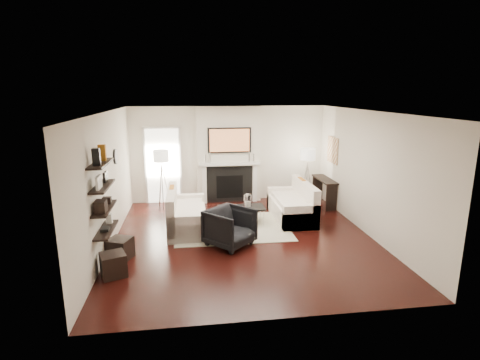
{
  "coord_description": "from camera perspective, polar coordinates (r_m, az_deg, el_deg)",
  "views": [
    {
      "loc": [
        -1.13,
        -7.51,
        3.1
      ],
      "look_at": [
        0.0,
        0.6,
        1.15
      ],
      "focal_mm": 28.0,
      "sensor_mm": 36.0,
      "label": 1
    }
  ],
  "objects": [
    {
      "name": "armchair",
      "position": [
        7.69,
        -1.55,
        -6.96
      ],
      "size": [
        1.14,
        1.13,
        0.85
      ],
      "primitive_type": "imported",
      "rotation": [
        0.0,
        0.0,
        0.76
      ],
      "color": "black",
      "rests_on": "floor"
    },
    {
      "name": "loveseat_left_arm_n",
      "position": [
        7.94,
        -8.04,
        -7.4
      ],
      "size": [
        0.85,
        0.18,
        0.6
      ],
      "primitive_type": "cube",
      "color": "white",
      "rests_on": "floor"
    },
    {
      "name": "tv_screen",
      "position": [
        10.34,
        -1.59,
        6.05
      ],
      "size": [
        1.1,
        0.0,
        0.62
      ],
      "primitive_type": "cube",
      "color": "#BF723F",
      "rests_on": "tv_body"
    },
    {
      "name": "lamp_right_leg_b",
      "position": [
        10.49,
        9.65,
        -0.59
      ],
      "size": [
        0.14,
        0.22,
        1.23
      ],
      "primitive_type": "cylinder",
      "rotation": [
        0.18,
        0.0,
        0.52
      ],
      "color": "silver",
      "rests_on": "floor"
    },
    {
      "name": "loveseat_left_base",
      "position": [
        8.73,
        -8.03,
        -6.08
      ],
      "size": [
        0.85,
        1.8,
        0.42
      ],
      "primitive_type": "cube",
      "color": "white",
      "rests_on": "floor"
    },
    {
      "name": "loveseat_left_arm_s",
      "position": [
        9.47,
        -8.05,
        -3.94
      ],
      "size": [
        0.85,
        0.18,
        0.6
      ],
      "primitive_type": "cube",
      "color": "white",
      "rests_on": "floor"
    },
    {
      "name": "lamp_left_post",
      "position": [
        10.18,
        -11.73,
        -1.1
      ],
      "size": [
        0.02,
        0.02,
        1.2
      ],
      "primitive_type": "cylinder",
      "color": "silver",
      "rests_on": "floor"
    },
    {
      "name": "clock_face",
      "position": [
        8.67,
        -18.31,
        3.42
      ],
      "size": [
        0.01,
        0.29,
        0.29
      ],
      "primitive_type": "cylinder",
      "rotation": [
        0.0,
        1.57,
        0.0
      ],
      "color": "white",
      "rests_on": "clock_rim"
    },
    {
      "name": "hallway_panel",
      "position": [
        10.72,
        -11.63,
        2.08
      ],
      "size": [
        0.9,
        0.02,
        2.1
      ],
      "primitive_type": "cube",
      "color": "white",
      "rests_on": "floor"
    },
    {
      "name": "decor_wine_rack",
      "position": [
        6.71,
        -20.47,
        -3.78
      ],
      "size": [
        0.18,
        0.25,
        0.2
      ],
      "primitive_type": "cube",
      "color": "black",
      "rests_on": "shelf_lower"
    },
    {
      "name": "console_leg_s",
      "position": [
        11.15,
        11.72,
        -1.14
      ],
      "size": [
        0.3,
        0.04,
        0.71
      ],
      "primitive_type": "cube",
      "color": "black",
      "rests_on": "floor"
    },
    {
      "name": "mantel_shelf",
      "position": [
        10.45,
        -1.58,
        2.47
      ],
      "size": [
        1.7,
        0.18,
        0.07
      ],
      "primitive_type": "cube",
      "color": "white",
      "rests_on": "chimney_breast"
    },
    {
      "name": "door_trim_r",
      "position": [
        10.67,
        -9.07,
        2.15
      ],
      "size": [
        0.06,
        0.06,
        2.16
      ],
      "primitive_type": "cube",
      "color": "white",
      "rests_on": "floor"
    },
    {
      "name": "mantel_pilaster_r",
      "position": [
        10.7,
        2.27,
        -0.41
      ],
      "size": [
        0.12,
        0.08,
        1.1
      ],
      "primitive_type": "cube",
      "color": "white",
      "rests_on": "floor"
    },
    {
      "name": "room_envelope",
      "position": [
        7.8,
        0.61,
        0.42
      ],
      "size": [
        6.0,
        6.0,
        6.0
      ],
      "color": "black",
      "rests_on": "ground"
    },
    {
      "name": "pillow_left_charcoal",
      "position": [
        8.3,
        -10.46,
        -3.51
      ],
      "size": [
        0.1,
        0.4,
        0.4
      ],
      "primitive_type": "cube",
      "color": "black",
      "rests_on": "loveseat_left_cushion"
    },
    {
      "name": "decor_magfile_b",
      "position": [
        6.95,
        -20.27,
        3.94
      ],
      "size": [
        0.12,
        0.1,
        0.28
      ],
      "primitive_type": "cube",
      "color": "#A35D14",
      "rests_on": "shelf_top"
    },
    {
      "name": "decor_books",
      "position": [
        7.03,
        -19.84,
        -7.04
      ],
      "size": [
        0.14,
        0.2,
        0.05
      ],
      "primitive_type": "cube",
      "color": "black",
      "rests_on": "shelf_bottom"
    },
    {
      "name": "decor_frame_a",
      "position": [
        6.62,
        -20.72,
        -0.33
      ],
      "size": [
        0.04,
        0.3,
        0.22
      ],
      "primitive_type": "cube",
      "color": "white",
      "rests_on": "shelf_upper"
    },
    {
      "name": "loveseat_left_back",
      "position": [
        8.64,
        -10.32,
        -4.16
      ],
      "size": [
        0.18,
        1.8,
        0.8
      ],
      "primitive_type": "cube",
      "color": "white",
      "rests_on": "floor"
    },
    {
      "name": "candlestick_r_tall",
      "position": [
        10.5,
        1.4,
        3.55
      ],
      "size": [
        0.04,
        0.04,
        0.3
      ],
      "primitive_type": "cylinder",
      "color": "silver",
      "rests_on": "mantel_shelf"
    },
    {
      "name": "candlestick_l_short",
      "position": [
        10.38,
        -5.32,
        3.21
      ],
      "size": [
        0.04,
        0.04,
        0.24
      ],
      "primitive_type": "cylinder",
      "color": "silver",
      "rests_on": "mantel_shelf"
    },
    {
      "name": "pillow_right_charcoal",
      "position": [
        9.1,
        10.46,
        -2.0
      ],
      "size": [
        0.1,
        0.4,
        0.4
      ],
      "primitive_type": "cube",
      "color": "black",
      "rests_on": "loveseat_right_cushion"
    },
    {
      "name": "fireplace_surround",
      "position": [
        10.63,
        -1.59,
        -0.66
      ],
      "size": [
        1.3,
        0.02,
        1.04
      ],
      "primitive_type": "cube",
      "color": "black",
      "rests_on": "floor"
    },
    {
      "name": "loveseat_right_back",
      "position": [
        9.42,
        9.84,
        -2.67
      ],
      "size": [
        0.18,
        1.8,
        0.8
      ],
      "primitive_type": "cube",
      "color": "white",
      "rests_on": "floor"
    },
    {
      "name": "console_leg_n",
      "position": [
        10.16,
        13.77,
        -2.68
      ],
      "size": [
        0.3,
        0.04,
        0.71
      ],
      "primitive_type": "cube",
      "color": "black",
      "rests_on": "floor"
    },
    {
      "name": "door_trim_top",
      "position": [
        10.54,
        -11.92,
        7.83
      ],
      "size": [
        1.02,
        0.06,
        0.06
      ],
      "primitive_type": "cube",
      "color": "white",
      "rests_on": "wall_back"
    },
    {
      "name": "loveseat_right_arm_s",
      "position": [
        10.14,
        6.61,
        -2.73
      ],
      "size": [
        0.85,
        0.18,
        0.6
      ],
      "primitive_type": "cube",
      "color": "white",
      "rests_on": "floor"
    },
    {
      "name": "decor_frame_b",
      "position": [
        7.11,
        -19.84,
        0.47
      ],
      "size": [
        0.04,
        0.22,
        0.18
      ],
      "primitive_type": "cube",
      "color": "black",
      "rests_on": "shelf_upper"
    },
    {
      "name": "lamp_left_leg_c",
      "position": [
        10.1,
        -12.08,
        -1.25
      ],
      "size": [
        0.14,
        0.22,
        1.23
      ],
      "primitive_type": "cylinder",
      "rotation": [
        0.18,
        0.0,
        2.62
      ],
      "color": "silver",
      "rests_on": "floor"
    },
    {
      "name": "shelf_lower",
      "position": [
        6.97,
        -19.96,
        -4.1
      ],
      "size": [
        0.25,
        1.0,
        0.04
      ],
      "primitive_type": "cube",
      "color": "black",
      "rests_on": "wall_left"
    },
    {
      "name": "coffee_leg_se",
      "position": [
        9.25,
        3.1,
        -4.96
      ],
      "size": [
        0.02,
        0.02,
        0.38
      ],
      "primitive_type": "cylinder",
      "color": "silver",
      "rests_on": "floor"
    },
    {
      "name": "lamp_right_leg_a",
      "position": [
        10.45,
        10.67,
        -0.69
      ],
      "size": [
        0.25,
        0.02,
        1.23
      ],
      "primitive_type": "cylinder",
      "rotation": [
        0.18,
        0.0,
        4.71
      ],
      "color": "silver",
      "rests_on": "floor"
    },
    {
      "name": "mantel_pilaster_l",
      "position": [
        10.54,
        -5.46,
        -0.67
      ],
      "size": [
        0.12,
        0.08,
        1.1
      ],
      "primitive_type": "cube",
      "color": "white",
      "rests_on": "floor"
    },
    {
      "name": "loveseat_left_cushion",
      "position": [
        8.65,
        -7.75,
        -4.44
      ],
      "size": [
        0.63,
        1.44,
        0.1
      ],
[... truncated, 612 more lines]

